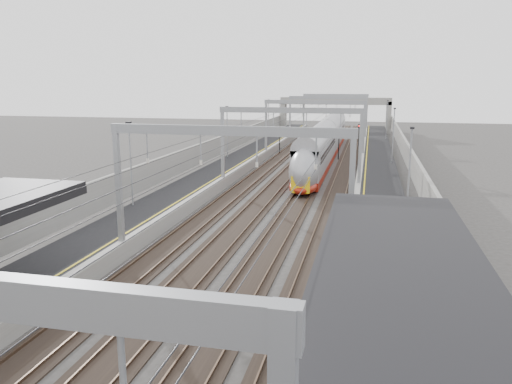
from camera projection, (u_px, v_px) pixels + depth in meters
The scene contains 12 objects.
platform_left at pixel (215, 176), 50.49m from camera, with size 4.00×120.00×1.00m, color black.
platform_right at pixel (378, 183), 47.01m from camera, with size 4.00×120.00×1.00m, color black.
tracks at pixel (294, 184), 48.85m from camera, with size 11.40×140.00×0.20m.
overhead_line at pixel (304, 117), 53.84m from camera, with size 13.00×140.00×6.60m.
overbridge at pixel (335, 105), 100.10m from camera, with size 22.00×2.20×6.90m.
wall_left at pixel (185, 164), 50.95m from camera, with size 0.30×120.00×3.20m, color gray.
wall_right at pixel (414, 173), 46.08m from camera, with size 0.30×120.00×3.20m, color gray.
train at pixel (324, 145), 62.99m from camera, with size 2.57×46.91×4.08m.
bench at pixel (418, 344), 15.97m from camera, with size 0.53×1.78×0.91m.
signal_green at pixel (280, 137), 69.52m from camera, with size 0.32×0.32×3.48m.
signal_red_near at pixel (339, 141), 64.33m from camera, with size 0.32×0.32×3.48m.
signal_red_far at pixel (359, 131), 77.34m from camera, with size 0.32×0.32×3.48m.
Camera 1 is at (7.04, -2.51, 9.73)m, focal length 35.00 mm.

